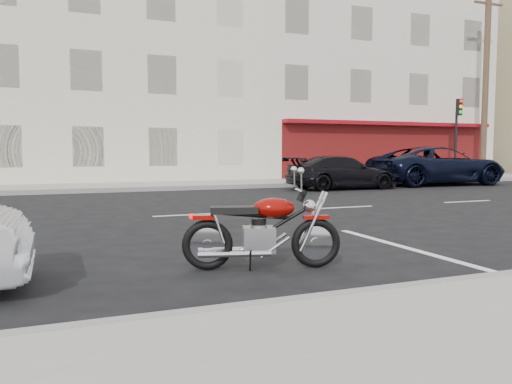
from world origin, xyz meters
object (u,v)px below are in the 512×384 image
suv_far (437,166)px  utility_pole (486,85)px  motorcycle (318,232)px  traffic_light (457,128)px  fire_hydrant (429,170)px  car_far (342,173)px

suv_far → utility_pole: bearing=-60.9°
motorcycle → suv_far: (12.01, 11.46, 0.37)m
traffic_light → suv_far: (-3.28, -2.37, -1.75)m
suv_far → fire_hydrant: bearing=-32.5°
motorcycle → utility_pole: bearing=55.1°
motorcycle → car_far: (6.98, 10.85, 0.18)m
motorcycle → suv_far: 16.60m
car_far → motorcycle: bearing=147.5°
traffic_light → car_far: traffic_light is taller
traffic_light → motorcycle: bearing=-137.9°
utility_pole → motorcycle: size_ratio=4.85×
traffic_light → suv_far: 4.42m
fire_hydrant → car_far: car_far is taller
fire_hydrant → motorcycle: bearing=-134.6°
fire_hydrant → suv_far: 3.12m
suv_far → car_far: size_ratio=1.36×
motorcycle → car_far: size_ratio=0.44×
fire_hydrant → traffic_light: bearing=-6.4°
traffic_light → motorcycle: (-15.29, -13.83, -2.12)m
utility_pole → fire_hydrant: (-3.50, -0.10, -4.21)m
traffic_light → car_far: bearing=-160.3°
motorcycle → fire_hydrant: bearing=61.3°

